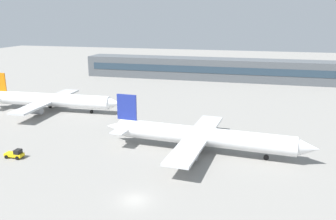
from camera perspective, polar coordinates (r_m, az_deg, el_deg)
The scene contains 5 objects.
ground_plane at distance 88.84m, azimuth 3.35°, elevation -2.10°, with size 400.00×400.00×0.00m, color gray.
terminal_building at distance 150.57m, azimuth 8.30°, elevation 6.70°, with size 116.68×12.13×9.00m.
airplane_near at distance 69.21m, azimuth 5.90°, elevation -4.41°, with size 43.15×30.15×10.65m.
airplane_mid at distance 104.34m, azimuth -18.70°, elevation 1.57°, with size 42.77×29.80×10.57m.
baggage_tug_yellow at distance 73.12m, azimuth -23.96°, elevation -6.66°, with size 3.62×1.85×1.75m.
Camera 1 is at (16.40, -43.23, 26.41)m, focal length 36.84 mm.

